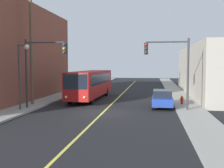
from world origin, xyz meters
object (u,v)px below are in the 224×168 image
(fire_hydrant, at_px, (182,99))
(city_bus, at_px, (91,83))
(parked_car_blue, at_px, (162,99))
(traffic_signal_right_corner, at_px, (169,60))
(utility_pole_near, at_px, (31,36))
(traffic_signal_left_corner, at_px, (43,60))
(street_lamp_left, at_px, (22,67))

(fire_hydrant, bearing_deg, city_bus, 159.31)
(parked_car_blue, height_order, fire_hydrant, parked_car_blue)
(traffic_signal_right_corner, relative_size, fire_hydrant, 7.14)
(parked_car_blue, bearing_deg, utility_pole_near, -177.80)
(utility_pole_near, xyz_separation_m, traffic_signal_left_corner, (2.01, -2.18, -2.31))
(street_lamp_left, bearing_deg, city_bus, 66.94)
(parked_car_blue, height_order, traffic_signal_left_corner, traffic_signal_left_corner)
(utility_pole_near, bearing_deg, traffic_signal_left_corner, -47.32)
(traffic_signal_left_corner, xyz_separation_m, street_lamp_left, (-1.42, -1.10, -0.56))
(parked_car_blue, distance_m, traffic_signal_right_corner, 3.90)
(traffic_signal_right_corner, height_order, fire_hydrant, traffic_signal_right_corner)
(parked_car_blue, relative_size, traffic_signal_left_corner, 0.74)
(utility_pole_near, distance_m, traffic_signal_right_corner, 13.10)
(utility_pole_near, bearing_deg, fire_hydrant, 8.39)
(utility_pole_near, relative_size, traffic_signal_left_corner, 1.98)
(traffic_signal_left_corner, height_order, fire_hydrant, traffic_signal_left_corner)
(parked_car_blue, xyz_separation_m, street_lamp_left, (-11.75, -3.76, 2.90))
(traffic_signal_right_corner, bearing_deg, street_lamp_left, -170.58)
(utility_pole_near, xyz_separation_m, fire_hydrant, (14.27, 2.11, -6.03))
(parked_car_blue, distance_m, fire_hydrant, 2.54)
(parked_car_blue, relative_size, fire_hydrant, 5.29)
(fire_hydrant, bearing_deg, traffic_signal_left_corner, -160.73)
(parked_car_blue, xyz_separation_m, traffic_signal_left_corner, (-10.33, -2.66, 3.46))
(city_bus, distance_m, street_lamp_left, 10.07)
(city_bus, relative_size, street_lamp_left, 2.22)
(street_lamp_left, bearing_deg, traffic_signal_right_corner, 9.42)
(parked_car_blue, xyz_separation_m, fire_hydrant, (1.93, 1.63, -0.26))
(traffic_signal_left_corner, bearing_deg, street_lamp_left, -142.06)
(traffic_signal_right_corner, bearing_deg, city_bus, 139.82)
(street_lamp_left, distance_m, fire_hydrant, 15.04)
(city_bus, relative_size, traffic_signal_left_corner, 2.04)
(city_bus, bearing_deg, fire_hydrant, -20.69)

